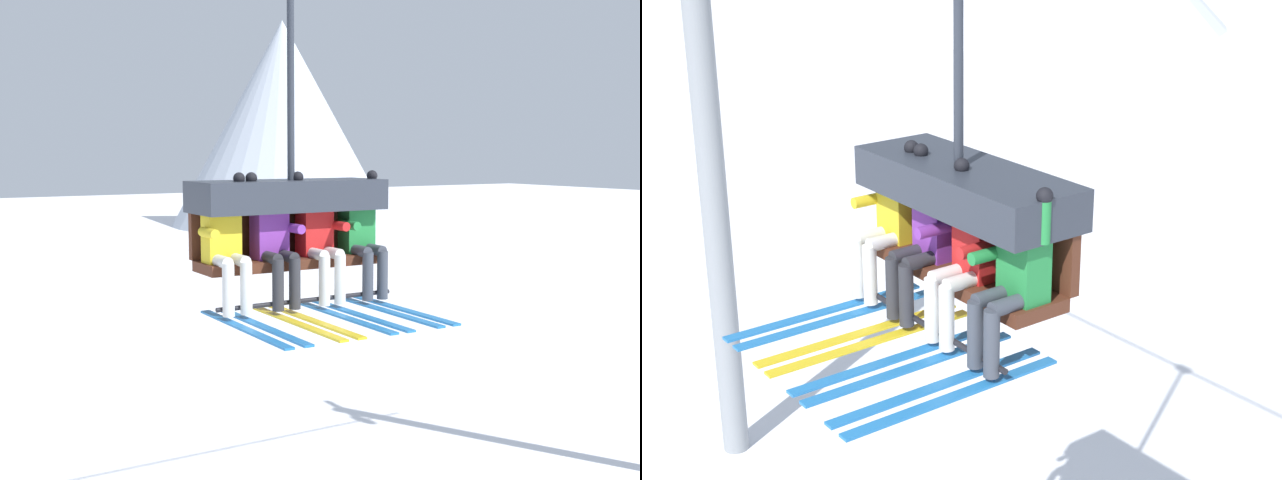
{
  "view_description": "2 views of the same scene",
  "coord_description": "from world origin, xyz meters",
  "views": [
    {
      "loc": [
        -4.04,
        -7.64,
        6.15
      ],
      "look_at": [
        -0.04,
        -0.91,
        5.26
      ],
      "focal_mm": 45.0,
      "sensor_mm": 36.0,
      "label": 1
    },
    {
      "loc": [
        5.05,
        -4.82,
        7.76
      ],
      "look_at": [
        -0.5,
        -0.62,
        5.2
      ],
      "focal_mm": 55.0,
      "sensor_mm": 36.0,
      "label": 2
    }
  ],
  "objects": [
    {
      "name": "lift_tower_near",
      "position": [
        -6.76,
        -0.02,
        4.89
      ],
      "size": [
        0.36,
        1.88,
        9.44
      ],
      "color": "gray",
      "rests_on": "ground_plane"
    },
    {
      "name": "chairlift_chair",
      "position": [
        -0.3,
        -0.73,
        5.62
      ],
      "size": [
        1.92,
        0.74,
        4.52
      ],
      "color": "#512819"
    },
    {
      "name": "skier_yellow",
      "position": [
        -1.05,
        -0.94,
        5.28
      ],
      "size": [
        0.48,
        1.7,
        1.34
      ],
      "color": "yellow"
    },
    {
      "name": "skier_purple",
      "position": [
        -0.56,
        -0.94,
        5.28
      ],
      "size": [
        0.48,
        1.7,
        1.34
      ],
      "color": "purple"
    },
    {
      "name": "skier_red",
      "position": [
        -0.06,
        -0.94,
        5.28
      ],
      "size": [
        0.48,
        1.7,
        1.34
      ],
      "color": "red"
    },
    {
      "name": "skier_green",
      "position": [
        0.45,
        -0.94,
        5.28
      ],
      "size": [
        0.48,
        1.7,
        1.34
      ],
      "color": "#23843D"
    }
  ]
}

